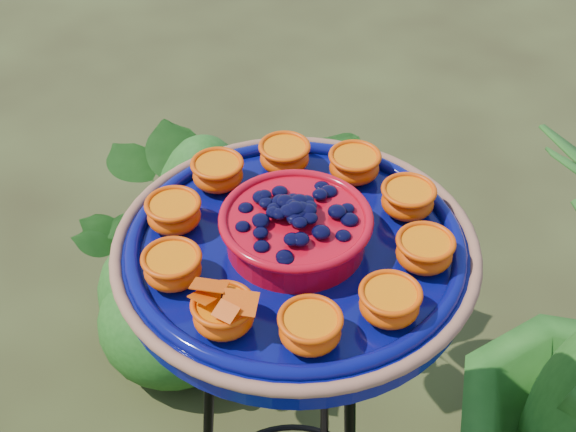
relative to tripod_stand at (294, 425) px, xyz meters
The scene contains 3 objects.
tripod_stand is the anchor object (origin of this frame).
feeder_dish 0.42m from the tripod_stand, 83.78° to the right, with size 0.58×0.58×0.11m.
shrub_back_left 0.77m from the tripod_stand, 143.30° to the left, with size 0.69×0.60×0.77m, color #1E5216.
Camera 1 is at (0.59, -0.51, 1.74)m, focal length 50.00 mm.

